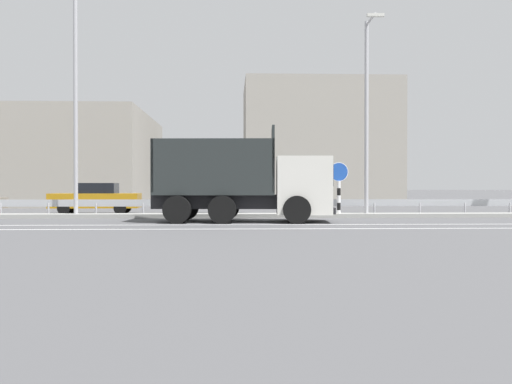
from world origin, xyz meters
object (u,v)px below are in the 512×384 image
dump_truck (265,188)px  street_lamp_1 (74,88)px  street_lamp_2 (367,109)px  median_road_sign (339,187)px  parked_car_2 (96,198)px  parked_car_3 (205,200)px

dump_truck → street_lamp_1: (-8.08, 2.90, 4.33)m
street_lamp_1 → street_lamp_2: size_ratio=1.19×
median_road_sign → street_lamp_2: bearing=-6.7°
parked_car_2 → median_road_sign: bearing=-108.8°
parked_car_3 → parked_car_2: bearing=-91.8°
parked_car_2 → dump_truck: bearing=-130.9°
parked_car_2 → street_lamp_2: bearing=-107.8°
street_lamp_1 → parked_car_2: (0.03, 3.91, -4.87)m
dump_truck → street_lamp_2: street_lamp_2 is taller
median_road_sign → parked_car_3: (-6.07, 3.62, -0.63)m
street_lamp_1 → dump_truck: bearing=-19.8°
median_road_sign → street_lamp_2: (1.23, -0.15, 3.46)m
street_lamp_2 → dump_truck: bearing=-148.1°
dump_truck → parked_car_3: size_ratio=1.72×
street_lamp_2 → parked_car_2: street_lamp_2 is taller
dump_truck → parked_car_2: dump_truck is taller
street_lamp_2 → median_road_sign: bearing=173.3°
parked_car_3 → street_lamp_1: bearing=-55.7°
street_lamp_1 → parked_car_2: street_lamp_1 is taller
parked_car_2 → parked_car_3: bearing=-92.2°
median_road_sign → parked_car_2: median_road_sign is taller
dump_truck → parked_car_3: (-2.62, 6.67, -0.61)m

